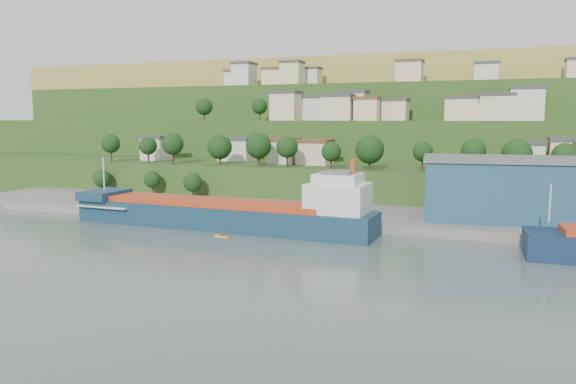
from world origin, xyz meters
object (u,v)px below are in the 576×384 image
at_px(cargo_ship_near, 230,215).
at_px(kayak_orange, 223,235).
at_px(warehouse, 500,188).
at_px(caravan, 99,197).

relative_size(cargo_ship_near, kayak_orange, 18.07).
relative_size(warehouse, caravan, 5.57).
bearing_deg(caravan, kayak_orange, -38.09).
height_order(warehouse, kayak_orange, warehouse).
distance_m(cargo_ship_near, caravan, 46.62).
height_order(cargo_ship_near, warehouse, cargo_ship_near).
distance_m(warehouse, kayak_orange, 57.57).
distance_m(warehouse, caravan, 97.13).
relative_size(cargo_ship_near, warehouse, 2.02).
height_order(warehouse, caravan, warehouse).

